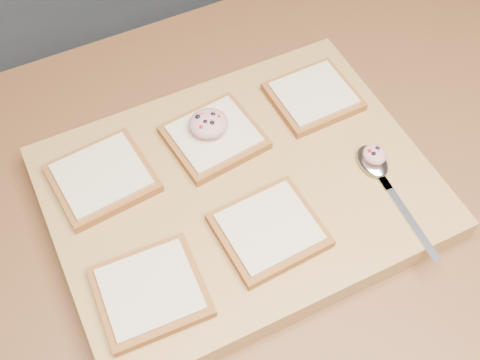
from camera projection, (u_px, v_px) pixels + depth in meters
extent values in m
plane|color=#515459|center=(302.00, 357.00, 1.61)|extent=(4.00, 4.00, 0.00)
cube|color=slate|center=(319.00, 294.00, 1.26)|extent=(1.90, 0.75, 0.84)
cube|color=brown|center=(352.00, 173.00, 0.89)|extent=(2.00, 0.80, 0.06)
cube|color=#AE854A|center=(240.00, 192.00, 0.81)|extent=(0.49, 0.38, 0.04)
cube|color=brown|center=(102.00, 178.00, 0.79)|extent=(0.13, 0.13, 0.01)
cube|color=beige|center=(101.00, 174.00, 0.78)|extent=(0.12, 0.11, 0.00)
cube|color=brown|center=(214.00, 137.00, 0.83)|extent=(0.13, 0.12, 0.01)
cube|color=beige|center=(214.00, 134.00, 0.82)|extent=(0.11, 0.11, 0.00)
cube|color=brown|center=(313.00, 97.00, 0.87)|extent=(0.12, 0.11, 0.01)
cube|color=beige|center=(314.00, 93.00, 0.87)|extent=(0.10, 0.09, 0.00)
cube|color=brown|center=(151.00, 292.00, 0.70)|extent=(0.13, 0.12, 0.01)
cube|color=beige|center=(150.00, 289.00, 0.70)|extent=(0.11, 0.10, 0.00)
cube|color=brown|center=(269.00, 230.00, 0.75)|extent=(0.13, 0.12, 0.01)
cube|color=beige|center=(269.00, 227.00, 0.74)|extent=(0.11, 0.10, 0.00)
ellipsoid|color=tan|center=(208.00, 123.00, 0.81)|extent=(0.05, 0.05, 0.02)
sphere|color=black|center=(213.00, 115.00, 0.81)|extent=(0.01, 0.01, 0.01)
sphere|color=black|center=(198.00, 117.00, 0.81)|extent=(0.01, 0.01, 0.01)
sphere|color=black|center=(212.00, 123.00, 0.80)|extent=(0.01, 0.01, 0.01)
sphere|color=black|center=(205.00, 122.00, 0.80)|extent=(0.01, 0.01, 0.01)
sphere|color=#A5140C|center=(219.00, 117.00, 0.81)|extent=(0.01, 0.01, 0.01)
sphere|color=#A5140C|center=(202.00, 115.00, 0.81)|extent=(0.01, 0.01, 0.01)
sphere|color=#A5140C|center=(201.00, 127.00, 0.80)|extent=(0.01, 0.01, 0.01)
ellipsoid|color=silver|center=(372.00, 161.00, 0.81)|extent=(0.04, 0.06, 0.01)
cube|color=silver|center=(382.00, 179.00, 0.80)|extent=(0.01, 0.04, 0.00)
cube|color=silver|center=(407.00, 215.00, 0.77)|extent=(0.02, 0.14, 0.00)
ellipsoid|color=tan|center=(374.00, 155.00, 0.80)|extent=(0.03, 0.03, 0.02)
sphere|color=black|center=(377.00, 149.00, 0.79)|extent=(0.01, 0.01, 0.01)
sphere|color=black|center=(374.00, 154.00, 0.79)|extent=(0.01, 0.01, 0.01)
sphere|color=#A5140C|center=(370.00, 151.00, 0.79)|extent=(0.01, 0.01, 0.01)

